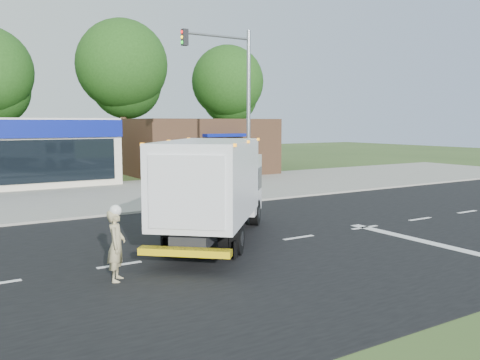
# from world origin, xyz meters

# --- Properties ---
(ground) EXTENTS (120.00, 120.00, 0.00)m
(ground) POSITION_xyz_m (0.00, 0.00, 0.00)
(ground) COLOR #385123
(ground) RESTS_ON ground
(road_asphalt) EXTENTS (60.00, 14.00, 0.02)m
(road_asphalt) POSITION_xyz_m (0.00, 0.00, 0.00)
(road_asphalt) COLOR black
(road_asphalt) RESTS_ON ground
(sidewalk) EXTENTS (60.00, 2.40, 0.12)m
(sidewalk) POSITION_xyz_m (0.00, 8.20, 0.06)
(sidewalk) COLOR gray
(sidewalk) RESTS_ON ground
(parking_apron) EXTENTS (60.00, 9.00, 0.02)m
(parking_apron) POSITION_xyz_m (0.00, 14.00, 0.01)
(parking_apron) COLOR gray
(parking_apron) RESTS_ON ground
(lane_markings) EXTENTS (55.20, 7.00, 0.01)m
(lane_markings) POSITION_xyz_m (1.35, -1.35, 0.02)
(lane_markings) COLOR silver
(lane_markings) RESTS_ON road_asphalt
(ems_box_truck) EXTENTS (6.49, 6.92, 3.22)m
(ems_box_truck) POSITION_xyz_m (-2.56, 1.04, 1.86)
(ems_box_truck) COLOR black
(ems_box_truck) RESTS_ON ground
(emergency_worker) EXTENTS (0.67, 0.75, 1.83)m
(emergency_worker) POSITION_xyz_m (-6.48, -1.25, 0.90)
(emergency_worker) COLOR tan
(emergency_worker) RESTS_ON ground
(brown_storefront) EXTENTS (10.00, 6.70, 4.00)m
(brown_storefront) POSITION_xyz_m (7.00, 19.98, 2.00)
(brown_storefront) COLOR #382316
(brown_storefront) RESTS_ON ground
(traffic_signal_pole) EXTENTS (3.51, 0.25, 8.00)m
(traffic_signal_pole) POSITION_xyz_m (2.35, 7.60, 4.92)
(traffic_signal_pole) COLOR gray
(traffic_signal_pole) RESTS_ON ground
(background_trees) EXTENTS (36.77, 7.39, 12.10)m
(background_trees) POSITION_xyz_m (-0.85, 28.16, 7.38)
(background_trees) COLOR #332114
(background_trees) RESTS_ON ground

